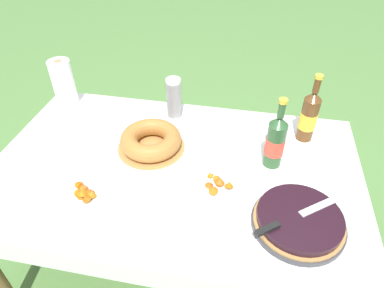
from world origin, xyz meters
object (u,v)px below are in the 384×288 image
(cider_bottle_amber, at_px, (309,116))
(bundt_cake, at_px, (151,140))
(serving_knife, at_px, (294,217))
(snack_plate_left, at_px, (220,185))
(cup_stack, at_px, (174,99))
(paper_towel_roll, at_px, (64,83))
(snack_plate_near, at_px, (84,193))
(cider_bottle_green, at_px, (275,141))
(berry_tart, at_px, (299,221))

(cider_bottle_amber, bearing_deg, bundt_cake, -163.19)
(serving_knife, distance_m, cider_bottle_amber, 0.55)
(cider_bottle_amber, relative_size, snack_plate_left, 1.39)
(snack_plate_left, bearing_deg, cup_stack, 123.26)
(serving_knife, relative_size, paper_towel_roll, 1.27)
(serving_knife, distance_m, snack_plate_near, 0.78)
(snack_plate_near, bearing_deg, cup_stack, 69.71)
(cider_bottle_green, distance_m, cider_bottle_amber, 0.25)
(berry_tart, relative_size, snack_plate_left, 1.40)
(cup_stack, bearing_deg, snack_plate_left, -56.74)
(cider_bottle_green, distance_m, snack_plate_left, 0.29)
(snack_plate_near, distance_m, snack_plate_left, 0.53)
(snack_plate_near, bearing_deg, cider_bottle_green, 24.95)
(cup_stack, height_order, snack_plate_near, cup_stack)
(paper_towel_roll, bearing_deg, cider_bottle_amber, -3.12)
(cup_stack, relative_size, paper_towel_roll, 0.88)
(berry_tart, height_order, snack_plate_left, berry_tart)
(berry_tart, bearing_deg, snack_plate_near, -179.03)
(snack_plate_near, relative_size, snack_plate_left, 0.81)
(cider_bottle_amber, relative_size, paper_towel_roll, 1.33)
(cider_bottle_green, height_order, cider_bottle_amber, cider_bottle_amber)
(cider_bottle_green, bearing_deg, bundt_cake, 179.66)
(berry_tart, bearing_deg, bundt_cake, 153.32)
(cider_bottle_amber, bearing_deg, berry_tart, -95.31)
(serving_knife, bearing_deg, snack_plate_left, 113.35)
(cider_bottle_amber, xyz_separation_m, paper_towel_roll, (-1.22, 0.07, -0.00))
(snack_plate_left, bearing_deg, paper_towel_roll, 152.53)
(berry_tart, bearing_deg, paper_towel_roll, 153.29)
(snack_plate_near, bearing_deg, berry_tart, 0.97)
(cider_bottle_green, xyz_separation_m, paper_towel_roll, (-1.07, 0.27, 0.00))
(berry_tart, relative_size, serving_knife, 1.05)
(bundt_cake, bearing_deg, cider_bottle_green, -0.34)
(snack_plate_near, bearing_deg, serving_knife, -0.31)
(paper_towel_roll, bearing_deg, snack_plate_near, -58.47)
(paper_towel_roll, bearing_deg, serving_knife, -27.87)
(serving_knife, relative_size, snack_plate_left, 1.33)
(bundt_cake, xyz_separation_m, snack_plate_near, (-0.17, -0.33, -0.03))
(cider_bottle_green, distance_m, snack_plate_near, 0.78)
(serving_knife, bearing_deg, snack_plate_near, 142.17)
(bundt_cake, bearing_deg, cider_bottle_amber, 16.81)
(cider_bottle_amber, bearing_deg, serving_knife, -97.57)
(bundt_cake, relative_size, cider_bottle_amber, 0.93)
(berry_tart, relative_size, cup_stack, 1.53)
(cider_bottle_amber, bearing_deg, cider_bottle_green, -124.89)
(bundt_cake, distance_m, snack_plate_left, 0.38)
(cider_bottle_green, xyz_separation_m, cider_bottle_amber, (0.14, 0.21, 0.00))
(berry_tart, distance_m, snack_plate_left, 0.32)
(bundt_cake, xyz_separation_m, cider_bottle_amber, (0.68, 0.20, 0.08))
(cider_bottle_green, distance_m, paper_towel_roll, 1.11)
(serving_knife, distance_m, bundt_cake, 0.69)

